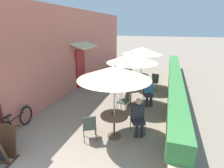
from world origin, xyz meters
name	(u,v)px	position (x,y,z in m)	size (l,w,h in m)	color
cafe_facade_wall	(82,48)	(-2.54, 6.65, 2.09)	(0.98, 13.57, 4.20)	#C66B5B
planter_hedge	(174,82)	(2.75, 6.69, 0.54)	(0.60, 12.57, 1.01)	tan
patio_table_near	(114,120)	(0.91, 1.93, 0.57)	(0.85, 0.85, 0.75)	brown
patio_umbrella_near	(114,73)	(0.91, 1.93, 2.09)	(2.12, 2.12, 2.33)	#B7B7BC
cafe_chair_near_left	(89,126)	(0.27, 1.51, 0.52)	(0.54, 0.54, 0.87)	#384238
cafe_chair_near_right	(137,119)	(1.55, 2.36, 0.52)	(0.54, 0.54, 0.87)	#384238
seated_patron_near_right	(139,115)	(1.60, 2.26, 0.69)	(0.47, 0.50, 1.25)	#23232D
coffee_cup_near	(113,113)	(0.85, 1.96, 0.80)	(0.07, 0.07, 0.09)	#232328
patio_table_mid	(131,93)	(0.91, 4.39, 0.57)	(0.85, 0.85, 0.75)	brown
patio_umbrella_mid	(132,58)	(0.91, 4.39, 2.09)	(2.12, 2.12, 2.33)	#B7B7BC
cafe_chair_mid_left	(148,93)	(1.62, 4.70, 0.52)	(0.50, 0.50, 0.87)	#384238
seated_patron_mid_left	(149,91)	(1.65, 4.59, 0.69)	(0.43, 0.48, 1.25)	#23232D
cafe_chair_mid_right	(120,89)	(0.29, 4.84, 0.52)	(0.56, 0.56, 0.87)	#384238
cafe_chair_mid_back	(125,101)	(0.83, 3.62, 0.52)	(0.47, 0.47, 0.87)	#384238
coffee_cup_mid	(129,87)	(0.83, 4.43, 0.80)	(0.07, 0.07, 0.09)	teal
patio_table_far	(141,78)	(0.96, 6.80, 0.57)	(0.85, 0.85, 0.75)	brown
patio_umbrella_far	(142,51)	(0.96, 6.80, 2.09)	(2.12, 2.12, 2.33)	#B7B7BC
cafe_chair_far_left	(154,81)	(1.73, 6.71, 0.52)	(0.48, 0.48, 0.87)	#384238
cafe_chair_far_right	(128,77)	(0.20, 6.88, 0.52)	(0.48, 0.48, 0.87)	#384238
coffee_cup_far	(144,74)	(1.10, 6.88, 0.80)	(0.07, 0.07, 0.09)	#232328
bicycle_leaning	(16,123)	(-2.20, 1.18, 0.35)	(0.30, 1.68, 0.76)	black
menu_board	(0,146)	(-1.54, 0.04, 0.45)	(0.68, 0.71, 0.91)	#422819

